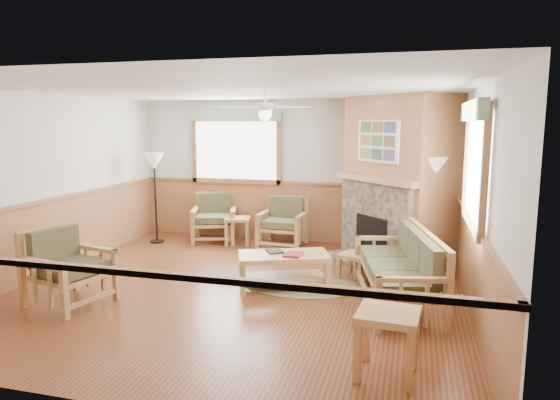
% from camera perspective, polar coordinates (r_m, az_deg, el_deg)
% --- Properties ---
extents(floor, '(6.00, 6.00, 0.01)m').
position_cam_1_polar(floor, '(7.03, -4.70, -10.07)').
color(floor, brown).
rests_on(floor, ground).
extents(ceiling, '(6.00, 6.00, 0.01)m').
position_cam_1_polar(ceiling, '(6.67, -5.01, 12.50)').
color(ceiling, white).
rests_on(ceiling, floor).
extents(wall_back, '(6.00, 0.02, 2.70)m').
position_cam_1_polar(wall_back, '(9.57, 1.26, 3.33)').
color(wall_back, silver).
rests_on(wall_back, floor).
extents(wall_front, '(6.00, 0.02, 2.70)m').
position_cam_1_polar(wall_front, '(4.07, -19.37, -4.75)').
color(wall_front, silver).
rests_on(wall_front, floor).
extents(wall_left, '(0.02, 6.00, 2.70)m').
position_cam_1_polar(wall_left, '(8.23, -24.92, 1.60)').
color(wall_left, silver).
rests_on(wall_left, floor).
extents(wall_right, '(0.02, 6.00, 2.70)m').
position_cam_1_polar(wall_right, '(6.36, 21.47, -0.09)').
color(wall_right, silver).
rests_on(wall_right, floor).
extents(wainscot, '(6.00, 6.00, 1.10)m').
position_cam_1_polar(wainscot, '(6.87, -4.76, -5.69)').
color(wainscot, '#A16B42').
rests_on(wainscot, floor).
extents(fireplace, '(3.11, 3.11, 2.70)m').
position_cam_1_polar(fireplace, '(8.36, 13.46, 2.28)').
color(fireplace, '#A16B42').
rests_on(fireplace, floor).
extents(window_back, '(1.90, 0.16, 1.50)m').
position_cam_1_polar(window_back, '(9.81, -5.13, 10.33)').
color(window_back, white).
rests_on(window_back, wall_back).
extents(window_right, '(0.16, 1.90, 1.50)m').
position_cam_1_polar(window_right, '(6.10, 21.93, 10.65)').
color(window_right, white).
rests_on(window_right, wall_right).
extents(ceiling_fan, '(1.59, 1.59, 0.36)m').
position_cam_1_polar(ceiling_fan, '(6.85, -1.71, 12.10)').
color(ceiling_fan, white).
rests_on(ceiling_fan, ceiling).
extents(sofa, '(2.13, 1.25, 0.92)m').
position_cam_1_polar(sofa, '(6.51, 13.17, -7.54)').
color(sofa, tan).
rests_on(sofa, floor).
extents(armchair_back_left, '(1.02, 1.02, 0.91)m').
position_cam_1_polar(armchair_back_left, '(9.71, -7.53, -2.00)').
color(armchair_back_left, tan).
rests_on(armchair_back_left, floor).
extents(armchair_back_right, '(0.82, 0.82, 0.90)m').
position_cam_1_polar(armchair_back_right, '(9.21, 0.30, -2.56)').
color(armchair_back_right, tan).
rests_on(armchair_back_right, floor).
extents(armchair_left, '(1.03, 1.03, 0.95)m').
position_cam_1_polar(armchair_left, '(6.85, -22.93, -7.07)').
color(armchair_left, tan).
rests_on(armchair_left, floor).
extents(coffee_table, '(1.37, 1.02, 0.49)m').
position_cam_1_polar(coffee_table, '(6.94, 0.43, -8.12)').
color(coffee_table, tan).
rests_on(coffee_table, floor).
extents(end_table_chairs, '(0.55, 0.53, 0.51)m').
position_cam_1_polar(end_table_chairs, '(9.42, -4.86, -3.53)').
color(end_table_chairs, tan).
rests_on(end_table_chairs, floor).
extents(end_table_sofa, '(0.59, 0.57, 0.60)m').
position_cam_1_polar(end_table_sofa, '(4.77, 12.15, -15.74)').
color(end_table_sofa, tan).
rests_on(end_table_sofa, floor).
extents(footstool, '(0.54, 0.54, 0.36)m').
position_cam_1_polar(footstool, '(7.50, 8.58, -7.43)').
color(footstool, tan).
rests_on(footstool, floor).
extents(braided_rug, '(1.86, 1.86, 0.01)m').
position_cam_1_polar(braided_rug, '(7.14, 2.32, -9.66)').
color(braided_rug, brown).
rests_on(braided_rug, floor).
extents(floor_lamp_left, '(0.47, 0.47, 1.72)m').
position_cam_1_polar(floor_lamp_left, '(9.72, -14.04, 0.24)').
color(floor_lamp_left, black).
rests_on(floor_lamp_left, floor).
extents(floor_lamp_right, '(0.41, 0.41, 1.78)m').
position_cam_1_polar(floor_lamp_right, '(7.75, 16.88, -1.80)').
color(floor_lamp_right, black).
rests_on(floor_lamp_right, floor).
extents(book_red, '(0.24, 0.31, 0.03)m').
position_cam_1_polar(book_red, '(6.78, 1.56, -6.11)').
color(book_red, maroon).
rests_on(book_red, coffee_table).
extents(book_dark, '(0.31, 0.34, 0.02)m').
position_cam_1_polar(book_dark, '(6.97, -0.62, -5.74)').
color(book_dark, black).
rests_on(book_dark, coffee_table).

